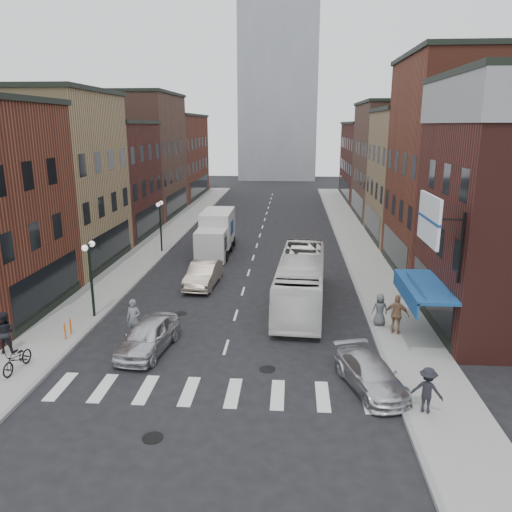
{
  "coord_description": "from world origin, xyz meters",
  "views": [
    {
      "loc": [
        2.91,
        -19.96,
        9.93
      ],
      "look_at": [
        0.93,
        7.24,
        2.73
      ],
      "focal_mm": 35.0,
      "sensor_mm": 36.0,
      "label": 1
    }
  ],
  "objects": [
    {
      "name": "box_truck",
      "position": [
        -3.03,
        18.11,
        1.61
      ],
      "size": [
        2.37,
        7.51,
        3.26
      ],
      "rotation": [
        0.0,
        0.0,
        0.01
      ],
      "color": "silver",
      "rests_on": "ground"
    },
    {
      "name": "ped_right_a",
      "position": [
        7.73,
        -4.0,
        0.99
      ],
      "size": [
        1.2,
        0.92,
        1.67
      ],
      "primitive_type": "imported",
      "rotation": [
        0.0,
        0.0,
        2.74
      ],
      "color": "black",
      "rests_on": "sidewalk_right"
    },
    {
      "name": "sedan_left_far",
      "position": [
        -2.61,
        9.89,
        0.77
      ],
      "size": [
        1.91,
        4.74,
        1.53
      ],
      "primitive_type": "imported",
      "rotation": [
        0.0,
        0.0,
        -0.06
      ],
      "color": "beige",
      "rests_on": "ground"
    },
    {
      "name": "bldg_left_mid_b",
      "position": [
        -14.99,
        24.0,
        5.15
      ],
      "size": [
        10.3,
        10.2,
        10.3
      ],
      "color": "#451D18",
      "rests_on": "ground"
    },
    {
      "name": "billboard_sign",
      "position": [
        8.59,
        0.5,
        6.13
      ],
      "size": [
        1.52,
        3.0,
        3.7
      ],
      "color": "black",
      "rests_on": "ground"
    },
    {
      "name": "ground",
      "position": [
        0.0,
        0.0,
        0.0
      ],
      "size": [
        160.0,
        160.0,
        0.0
      ],
      "primitive_type": "plane",
      "color": "black",
      "rests_on": "ground"
    },
    {
      "name": "streetlamp_far",
      "position": [
        -7.4,
        18.0,
        2.91
      ],
      "size": [
        0.32,
        1.22,
        4.11
      ],
      "color": "black",
      "rests_on": "ground"
    },
    {
      "name": "transit_bus",
      "position": [
        3.49,
        6.86,
        1.46
      ],
      "size": [
        3.12,
        10.6,
        2.91
      ],
      "primitive_type": "imported",
      "rotation": [
        0.0,
        0.0,
        -0.06
      ],
      "color": "white",
      "rests_on": "ground"
    },
    {
      "name": "bldg_right_mid_a",
      "position": [
        15.0,
        14.0,
        7.15
      ],
      "size": [
        10.3,
        10.2,
        14.3
      ],
      "color": "#5F271B",
      "rests_on": "ground"
    },
    {
      "name": "ped_right_c",
      "position": [
        7.4,
        3.86,
        0.96
      ],
      "size": [
        0.82,
        0.55,
        1.63
      ],
      "primitive_type": "imported",
      "rotation": [
        0.0,
        0.0,
        3.18
      ],
      "color": "#505357",
      "rests_on": "sidewalk_right"
    },
    {
      "name": "crosswalk_stripes",
      "position": [
        0.0,
        -3.0,
        0.0
      ],
      "size": [
        12.0,
        2.2,
        0.01
      ],
      "primitive_type": "cube",
      "color": "silver",
      "rests_on": "ground"
    },
    {
      "name": "sidewalk_right",
      "position": [
        8.5,
        22.0,
        0.07
      ],
      "size": [
        3.0,
        74.0,
        0.15
      ],
      "primitive_type": "cube",
      "color": "gray",
      "rests_on": "ground"
    },
    {
      "name": "curb_car",
      "position": [
        6.06,
        -2.29,
        0.61
      ],
      "size": [
        2.89,
        4.49,
        1.21
      ],
      "primitive_type": "imported",
      "rotation": [
        0.0,
        0.0,
        0.31
      ],
      "color": "silver",
      "rests_on": "ground"
    },
    {
      "name": "distant_tower",
      "position": [
        0.0,
        78.0,
        25.0
      ],
      "size": [
        14.0,
        14.0,
        50.0
      ],
      "primitive_type": "cube",
      "color": "#9399A0",
      "rests_on": "ground"
    },
    {
      "name": "ped_right_b",
      "position": [
        8.03,
        2.82,
        1.13
      ],
      "size": [
        1.28,
        0.98,
        1.96
      ],
      "primitive_type": "imported",
      "rotation": [
        0.0,
        0.0,
        2.74
      ],
      "color": "#8F6749",
      "rests_on": "sidewalk_right"
    },
    {
      "name": "bldg_left_far_a",
      "position": [
        -14.99,
        35.0,
        6.65
      ],
      "size": [
        10.3,
        12.2,
        13.3
      ],
      "color": "brown",
      "rests_on": "ground"
    },
    {
      "name": "bldg_left_mid_a",
      "position": [
        -14.99,
        14.0,
        6.15
      ],
      "size": [
        10.3,
        10.2,
        12.3
      ],
      "color": "#A28659",
      "rests_on": "ground"
    },
    {
      "name": "sidewalk_left",
      "position": [
        -8.5,
        22.0,
        0.07
      ],
      "size": [
        3.0,
        74.0,
        0.15
      ],
      "primitive_type": "cube",
      "color": "gray",
      "rests_on": "ground"
    },
    {
      "name": "bldg_left_far_b",
      "position": [
        -14.99,
        49.0,
        5.65
      ],
      "size": [
        10.3,
        16.2,
        11.3
      ],
      "color": "#5F271B",
      "rests_on": "ground"
    },
    {
      "name": "bldg_right_mid_b",
      "position": [
        14.99,
        24.0,
        5.65
      ],
      "size": [
        10.3,
        10.2,
        11.3
      ],
      "color": "#A28659",
      "rests_on": "ground"
    },
    {
      "name": "ped_left_solo",
      "position": [
        -9.6,
        -0.47,
        1.09
      ],
      "size": [
        0.94,
        0.58,
        1.88
      ],
      "primitive_type": "imported",
      "rotation": [
        0.0,
        0.0,
        3.2
      ],
      "color": "black",
      "rests_on": "sidewalk_left"
    },
    {
      "name": "sedan_left_near",
      "position": [
        -3.43,
        0.35,
        0.75
      ],
      "size": [
        2.32,
        4.58,
        1.5
      ],
      "primitive_type": "imported",
      "rotation": [
        0.0,
        0.0,
        -0.13
      ],
      "color": "silver",
      "rests_on": "ground"
    },
    {
      "name": "motorcycle_rider",
      "position": [
        -4.06,
        0.44,
        1.13
      ],
      "size": [
        0.7,
        2.38,
        2.42
      ],
      "rotation": [
        0.0,
        0.0,
        -0.09
      ],
      "color": "black",
      "rests_on": "ground"
    },
    {
      "name": "curb_left",
      "position": [
        -7.0,
        22.0,
        0.0
      ],
      "size": [
        0.2,
        74.0,
        0.16
      ],
      "primitive_type": "cube",
      "color": "gray",
      "rests_on": "ground"
    },
    {
      "name": "bldg_right_far_b",
      "position": [
        14.99,
        49.0,
        5.15
      ],
      "size": [
        10.3,
        16.2,
        10.3
      ],
      "color": "#451D18",
      "rests_on": "ground"
    },
    {
      "name": "parked_bicycle",
      "position": [
        -8.19,
        -2.09,
        0.64
      ],
      "size": [
        0.8,
        1.92,
        0.98
      ],
      "primitive_type": "imported",
      "rotation": [
        0.0,
        0.0,
        -0.08
      ],
      "color": "black",
      "rests_on": "sidewalk_left"
    },
    {
      "name": "curb_right",
      "position": [
        7.0,
        22.0,
        0.0
      ],
      "size": [
        0.2,
        74.0,
        0.16
      ],
      "primitive_type": "cube",
      "color": "gray",
      "rests_on": "ground"
    },
    {
      "name": "streetlamp_near",
      "position": [
        -7.4,
        4.0,
        2.91
      ],
      "size": [
        0.32,
        1.22,
        4.11
      ],
      "color": "black",
      "rests_on": "ground"
    },
    {
      "name": "bldg_right_far_a",
      "position": [
        14.99,
        35.0,
        6.15
      ],
      "size": [
        10.3,
        12.2,
        12.3
      ],
      "color": "brown",
      "rests_on": "ground"
    },
    {
      "name": "bike_rack",
      "position": [
        -7.6,
        1.3,
        0.55
      ],
      "size": [
        0.08,
        0.68,
        0.8
      ],
      "color": "#D8590C",
      "rests_on": "sidewalk_left"
    },
    {
      "name": "awning_blue",
      "position": [
        8.93,
        2.5,
        2.63
      ],
      "size": [
        1.8,
        5.0,
        0.78
      ],
      "color": "navy",
      "rests_on": "ground"
    }
  ]
}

